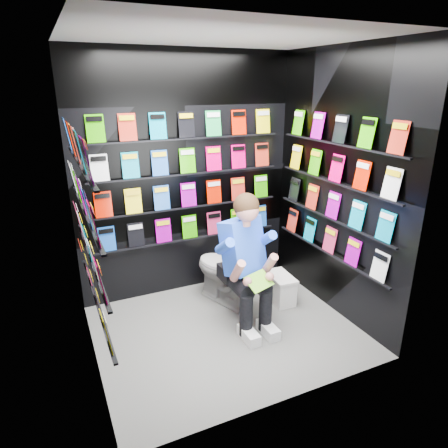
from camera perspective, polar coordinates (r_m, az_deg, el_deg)
name	(u,v)px	position (r m, az deg, el deg)	size (l,w,h in m)	color
floor	(226,330)	(4.00, 0.29, -14.95)	(2.40, 2.40, 0.00)	#62625F
ceiling	(227,35)	(3.31, 0.37, 25.35)	(2.40, 2.40, 0.00)	white
wall_back	(187,178)	(4.33, -5.30, 6.59)	(2.40, 0.04, 2.60)	black
wall_front	(292,241)	(2.61, 9.62, -2.44)	(2.40, 0.04, 2.60)	black
wall_left	(80,221)	(3.15, -19.92, 0.47)	(0.04, 2.00, 2.60)	black
wall_right	(337,187)	(4.07, 15.89, 5.08)	(0.04, 2.00, 2.60)	black
comics_back	(188,178)	(4.30, -5.16, 6.58)	(2.10, 0.06, 1.37)	#E2005F
comics_left	(84,219)	(3.15, -19.39, 0.63)	(0.06, 1.70, 1.37)	#E2005F
comics_right	(335,187)	(4.05, 15.57, 5.11)	(0.06, 1.70, 1.37)	#E2005F
toilet	(225,270)	(4.31, 0.15, -6.55)	(0.42, 0.75, 0.73)	white
longbox	(280,289)	(4.45, 8.03, -9.22)	(0.20, 0.37, 0.28)	white
longbox_lid	(281,277)	(4.38, 8.12, -7.46)	(0.22, 0.39, 0.03)	white
reader	(242,247)	(3.83, 2.54, -3.24)	(0.54, 0.79, 1.45)	blue
held_comic	(259,281)	(3.64, 5.02, -8.12)	(0.26, 0.01, 0.18)	green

